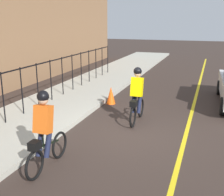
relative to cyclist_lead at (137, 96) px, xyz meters
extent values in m
plane|color=#372A25|center=(-0.89, -0.04, -0.91)|extent=(80.00, 80.00, 0.00)
cube|color=yellow|center=(-0.89, -1.64, -0.91)|extent=(36.00, 0.12, 0.01)
cube|color=#B1AE9F|center=(-0.89, 3.36, -0.84)|extent=(40.00, 3.20, 0.15)
cylinder|color=black|center=(-1.75, 3.76, 0.04)|extent=(0.04, 0.04, 1.60)
cylinder|color=black|center=(-0.82, 3.76, 0.04)|extent=(0.04, 0.04, 1.60)
cylinder|color=black|center=(0.11, 3.76, 0.04)|extent=(0.04, 0.04, 1.60)
cylinder|color=black|center=(1.04, 3.76, 0.04)|extent=(0.04, 0.04, 1.60)
cylinder|color=black|center=(1.97, 3.76, 0.04)|extent=(0.04, 0.04, 1.60)
cylinder|color=black|center=(2.90, 3.76, 0.04)|extent=(0.04, 0.04, 1.60)
cylinder|color=black|center=(3.82, 3.76, 0.04)|extent=(0.04, 0.04, 1.60)
cylinder|color=black|center=(4.75, 3.76, 0.04)|extent=(0.04, 0.04, 1.60)
cylinder|color=black|center=(5.68, 3.76, 0.04)|extent=(0.04, 0.04, 1.60)
cylinder|color=black|center=(6.61, 3.76, 0.04)|extent=(0.04, 0.04, 1.60)
cylinder|color=black|center=(7.54, 3.76, 0.04)|extent=(0.04, 0.04, 1.60)
cube|color=black|center=(0.11, 3.76, 0.79)|extent=(14.86, 0.04, 0.04)
torus|color=black|center=(0.61, 0.00, -0.58)|extent=(0.66, 0.06, 0.66)
torus|color=black|center=(-0.44, 0.00, -0.58)|extent=(0.66, 0.06, 0.66)
cube|color=black|center=(0.08, 0.00, -0.33)|extent=(0.93, 0.04, 0.24)
cylinder|color=black|center=(-0.07, 0.00, -0.18)|extent=(0.03, 0.03, 0.35)
cube|color=yellow|center=(-0.02, 0.00, 0.29)|extent=(0.34, 0.36, 0.63)
sphere|color=tan|center=(0.03, 0.00, 0.71)|extent=(0.22, 0.22, 0.22)
sphere|color=black|center=(0.03, 0.00, 0.78)|extent=(0.26, 0.26, 0.26)
cylinder|color=#191E38|center=(-0.04, 0.10, -0.23)|extent=(0.34, 0.12, 0.65)
cylinder|color=#191E38|center=(-0.04, -0.10, -0.23)|extent=(0.34, 0.12, 0.65)
cube|color=black|center=(-0.39, 0.00, -0.16)|extent=(0.24, 0.20, 0.18)
torus|color=black|center=(-3.01, 1.14, -0.58)|extent=(0.66, 0.06, 0.66)
torus|color=black|center=(-4.06, 1.13, -0.58)|extent=(0.66, 0.06, 0.66)
cube|color=black|center=(-3.54, 1.13, -0.33)|extent=(0.93, 0.04, 0.24)
cylinder|color=black|center=(-3.69, 1.13, -0.18)|extent=(0.03, 0.03, 0.35)
cube|color=orange|center=(-3.64, 1.13, 0.29)|extent=(0.34, 0.36, 0.63)
sphere|color=tan|center=(-3.59, 1.13, 0.71)|extent=(0.22, 0.22, 0.22)
sphere|color=black|center=(-3.59, 1.13, 0.78)|extent=(0.26, 0.26, 0.26)
cylinder|color=#191E38|center=(-3.66, 1.23, -0.23)|extent=(0.34, 0.12, 0.65)
cylinder|color=#191E38|center=(-3.66, 1.03, -0.23)|extent=(0.34, 0.12, 0.65)
cube|color=black|center=(-4.01, 1.13, -0.16)|extent=(0.24, 0.20, 0.18)
cylinder|color=black|center=(4.74, -2.60, -0.59)|extent=(0.65, 0.24, 0.64)
cylinder|color=black|center=(1.75, -2.70, -0.59)|extent=(0.65, 0.24, 0.64)
cone|color=#F85610|center=(1.79, 1.52, -0.57)|extent=(0.36, 0.36, 0.69)
camera|label=1|loc=(-8.64, -2.19, 2.36)|focal=46.12mm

